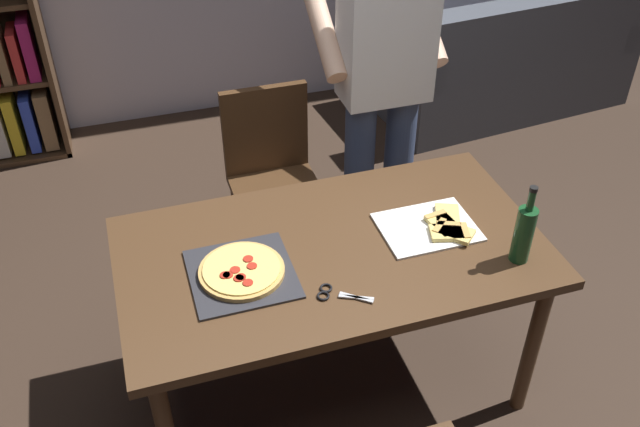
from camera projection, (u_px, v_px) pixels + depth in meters
name	position (u px, v px, depth m)	size (l,w,h in m)	color
ground_plane	(331.00, 380.00, 3.03)	(12.00, 12.00, 0.00)	#38281E
dining_table	(332.00, 264.00, 2.62)	(1.56, 0.87, 0.75)	#4C331E
chair_far_side	(272.00, 169.00, 3.41)	(0.42, 0.42, 0.90)	#472D19
couch	(503.00, 64.00, 4.80)	(1.77, 1.01, 0.85)	#4C515B
person_serving_pizza	(382.00, 85.00, 3.06)	(0.55, 0.54, 1.75)	#38476B
pepperoni_pizza_on_tray	(242.00, 272.00, 2.44)	(0.36, 0.36, 0.04)	#2D2D33
pizza_slices_on_towel	(438.00, 227.00, 2.65)	(0.36, 0.29, 0.03)	white
wine_bottle	(524.00, 233.00, 2.45)	(0.07, 0.07, 0.32)	#194723
kitchen_scissors	(336.00, 294.00, 2.37)	(0.19, 0.15, 0.01)	silver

